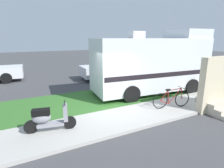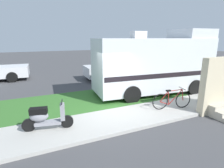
% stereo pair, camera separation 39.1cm
% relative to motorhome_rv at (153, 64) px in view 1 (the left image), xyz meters
% --- Properties ---
extents(ground_plane, '(80.00, 80.00, 0.00)m').
position_rel_motorhome_rv_xyz_m(ground_plane, '(-3.51, -1.22, -1.74)').
color(ground_plane, '#424244').
extents(sidewalk, '(24.00, 2.00, 0.12)m').
position_rel_motorhome_rv_xyz_m(sidewalk, '(-3.51, -2.42, -1.68)').
color(sidewalk, '#ADAAA3').
rests_on(sidewalk, ground).
extents(grass_strip, '(24.00, 3.40, 0.08)m').
position_rel_motorhome_rv_xyz_m(grass_strip, '(-3.51, 0.28, -1.70)').
color(grass_strip, '#336628').
rests_on(grass_strip, ground).
extents(motorhome_rv, '(6.81, 2.91, 3.63)m').
position_rel_motorhome_rv_xyz_m(motorhome_rv, '(0.00, 0.00, 0.00)').
color(motorhome_rv, silver).
rests_on(motorhome_rv, ground).
extents(scooter, '(1.66, 0.62, 0.97)m').
position_rel_motorhome_rv_xyz_m(scooter, '(-6.13, -2.21, -1.16)').
color(scooter, black).
rests_on(scooter, ground).
extents(bicycle, '(1.77, 0.59, 0.91)m').
position_rel_motorhome_rv_xyz_m(bicycle, '(-0.94, -2.52, -1.22)').
color(bicycle, black).
rests_on(bicycle, ground).
extents(pickup_truck_near, '(5.61, 2.31, 1.87)m').
position_rel_motorhome_rv_xyz_m(pickup_truck_near, '(0.73, 4.59, -0.74)').
color(pickup_truck_near, silver).
rests_on(pickup_truck_near, ground).
extents(porch_steps, '(2.00, 1.26, 2.40)m').
position_rel_motorhome_rv_xyz_m(porch_steps, '(0.78, -3.51, -0.77)').
color(porch_steps, '#BCB29E').
rests_on(porch_steps, ground).
extents(bottle_green, '(0.07, 0.07, 0.26)m').
position_rel_motorhome_rv_xyz_m(bottle_green, '(0.72, -2.50, -1.50)').
color(bottle_green, '#B2B2B7').
rests_on(bottle_green, ground).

